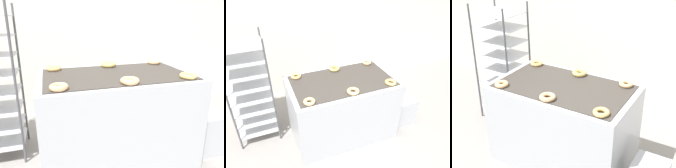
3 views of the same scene
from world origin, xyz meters
The scene contains 11 objects.
ground_plane centered at (0.00, 0.00, 0.00)m, with size 14.00×14.00×0.00m, color gray.
wall_back centered at (0.00, 2.12, 1.40)m, with size 8.00×0.05×2.80m.
fryer_machine centered at (0.00, 0.69, 0.46)m, with size 1.46×0.87×0.92m.
baking_rack_cart centered at (-1.18, 1.11, 0.80)m, with size 0.56×0.49×1.57m.
glaze_bin centered at (1.01, 0.53, 0.22)m, with size 0.32×0.31×0.45m.
donut_near_left centered at (-0.55, 0.36, 0.94)m, with size 0.14×0.14×0.04m, color #E5A86D.
donut_near_center centered at (0.01, 0.36, 0.95)m, with size 0.16×0.16×0.04m, color #E1A86F.
donut_near_right centered at (0.56, 0.37, 0.94)m, with size 0.15×0.15×0.04m, color #E8B55E.
donut_far_left centered at (-0.56, 1.00, 0.94)m, with size 0.14×0.14×0.04m, color #EBAA5C.
donut_far_center centered at (0.01, 1.01, 0.95)m, with size 0.16×0.16×0.05m, color #D6B15B.
donut_far_right centered at (0.55, 1.01, 0.94)m, with size 0.14×0.14×0.04m, color #E7B071.
Camera 2 is at (-1.01, -1.63, 2.45)m, focal length 35.00 mm.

